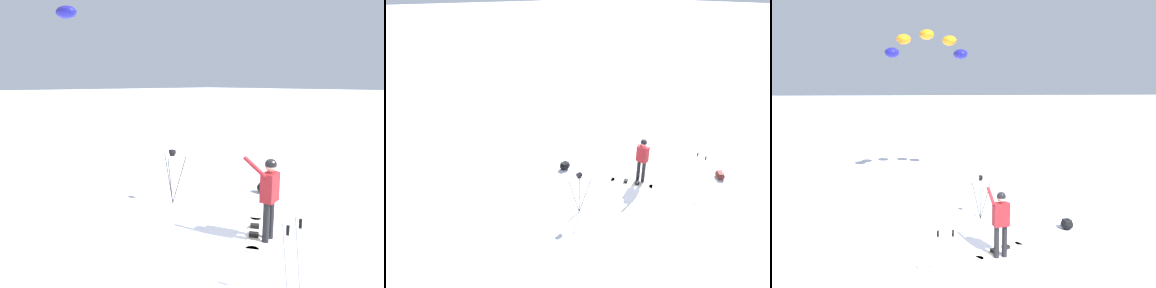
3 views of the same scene
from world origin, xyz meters
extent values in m
plane|color=white|center=(0.00, 0.00, 0.00)|extent=(300.00, 300.00, 0.00)
cylinder|color=black|center=(0.14, -0.13, 0.42)|extent=(0.14, 0.14, 0.85)
cylinder|color=black|center=(0.36, -0.09, 0.42)|extent=(0.14, 0.14, 0.85)
cube|color=maroon|center=(0.25, -0.11, 1.15)|extent=(0.44, 0.33, 0.60)
sphere|color=tan|center=(0.25, -0.11, 1.59)|extent=(0.23, 0.23, 0.23)
sphere|color=black|center=(0.25, -0.11, 1.62)|extent=(0.24, 0.24, 0.24)
cylinder|color=maroon|center=(0.03, 0.11, 1.56)|extent=(0.19, 0.55, 0.42)
cylinder|color=maroon|center=(0.45, -0.09, 1.15)|extent=(0.09, 0.09, 0.60)
cube|color=beige|center=(0.31, 0.28, 0.01)|extent=(1.45, 1.10, 0.02)
cylinder|color=beige|center=(-0.33, -0.16, 0.01)|extent=(0.27, 0.27, 0.02)
cylinder|color=beige|center=(0.96, 0.72, 0.01)|extent=(0.27, 0.27, 0.02)
cube|color=black|center=(0.13, 0.16, 0.06)|extent=(0.23, 0.24, 0.08)
cube|color=black|center=(0.50, 0.41, 0.06)|extent=(0.23, 0.24, 0.08)
ellipsoid|color=#4C1E19|center=(-1.46, -2.72, 0.12)|extent=(0.65, 0.63, 0.24)
cube|color=brown|center=(-1.46, -2.72, 0.21)|extent=(0.39, 0.38, 0.08)
cylinder|color=#262628|center=(0.15, 3.07, 0.66)|extent=(0.06, 0.39, 1.33)
cylinder|color=#262628|center=(-0.02, 2.79, 0.66)|extent=(0.34, 0.24, 1.33)
cylinder|color=#262628|center=(0.28, 2.78, 0.66)|extent=(0.32, 0.26, 1.33)
cube|color=black|center=(0.13, 2.89, 1.35)|extent=(0.10, 0.10, 0.06)
cube|color=black|center=(0.13, 2.89, 1.43)|extent=(0.12, 0.16, 0.10)
ellipsoid|color=black|center=(2.67, 1.70, 0.16)|extent=(0.44, 0.50, 0.31)
cube|color=black|center=(2.67, 1.70, 0.26)|extent=(0.26, 0.30, 0.08)
cylinder|color=gray|center=(-1.08, -1.54, 0.65)|extent=(0.08, 0.22, 1.30)
cylinder|color=black|center=(-1.08, -1.54, 1.24)|extent=(0.05, 0.05, 0.14)
cylinder|color=gray|center=(-1.41, -1.53, 0.65)|extent=(0.07, 0.22, 1.30)
cylinder|color=black|center=(-1.41, -1.53, 1.24)|extent=(0.05, 0.05, 0.14)
camera|label=1|loc=(-5.24, -3.77, 3.24)|focal=30.81mm
camera|label=2|loc=(-6.54, 7.94, 6.66)|focal=29.73mm
camera|label=3|loc=(-1.64, -9.89, 4.45)|focal=37.72mm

